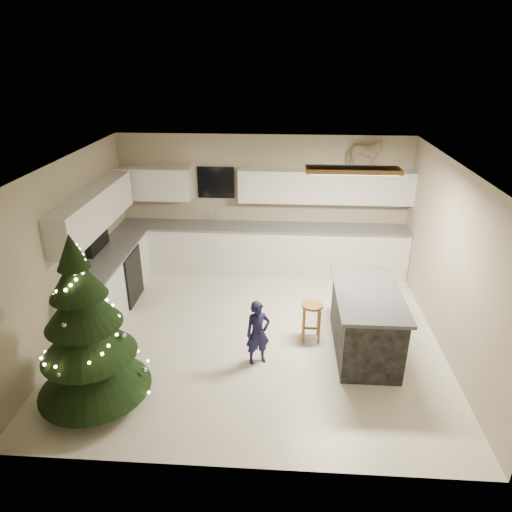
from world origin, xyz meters
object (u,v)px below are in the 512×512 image
object	(u,v)px
island	(365,321)
rocking_horse	(364,154)
bar_stool	(312,313)
toddler	(258,333)
christmas_tree	(87,339)

from	to	relation	value
island	rocking_horse	size ratio (longest dim) A/B	2.32
island	bar_stool	size ratio (longest dim) A/B	2.81
bar_stool	toddler	xyz separation A→B (m)	(-0.76, -0.60, 0.02)
christmas_tree	bar_stool	bearing A→B (deg)	29.06
bar_stool	christmas_tree	xyz separation A→B (m)	(-2.70, -1.50, 0.46)
bar_stool	rocking_horse	bearing A→B (deg)	68.87
island	christmas_tree	world-z (taller)	christmas_tree
christmas_tree	toddler	size ratio (longest dim) A/B	2.36
bar_stool	christmas_tree	world-z (taller)	christmas_tree
bar_stool	christmas_tree	bearing A→B (deg)	-150.94
bar_stool	christmas_tree	size ratio (longest dim) A/B	0.27
island	bar_stool	xyz separation A→B (m)	(-0.75, 0.21, -0.02)
island	rocking_horse	world-z (taller)	rocking_horse
bar_stool	toddler	bearing A→B (deg)	-141.94
island	toddler	world-z (taller)	island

